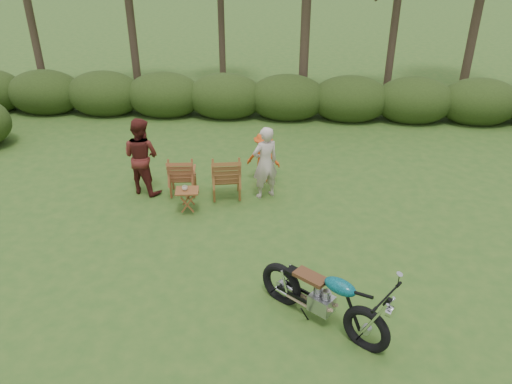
# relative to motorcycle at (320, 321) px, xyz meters

# --- Properties ---
(ground) EXTENTS (80.00, 80.00, 0.00)m
(ground) POSITION_rel_motorcycle_xyz_m (-0.69, 0.49, 0.00)
(ground) COLOR #2A4D19
(ground) RESTS_ON ground
(motorcycle) EXTENTS (2.28, 2.01, 1.27)m
(motorcycle) POSITION_rel_motorcycle_xyz_m (0.00, 0.00, 0.00)
(motorcycle) COLOR #0A828D
(motorcycle) RESTS_ON ground
(lawn_chair_right) EXTENTS (0.84, 0.84, 1.06)m
(lawn_chair_right) POSITION_rel_motorcycle_xyz_m (-1.98, 3.99, 0.00)
(lawn_chair_right) COLOR brown
(lawn_chair_right) RESTS_ON ground
(lawn_chair_left) EXTENTS (0.73, 0.73, 0.97)m
(lawn_chair_left) POSITION_rel_motorcycle_xyz_m (-3.00, 4.07, 0.00)
(lawn_chair_left) COLOR brown
(lawn_chair_left) RESTS_ON ground
(side_table) EXTENTS (0.56, 0.49, 0.53)m
(side_table) POSITION_rel_motorcycle_xyz_m (-2.74, 3.24, 0.26)
(side_table) COLOR brown
(side_table) RESTS_ON ground
(cup) EXTENTS (0.15, 0.15, 0.09)m
(cup) POSITION_rel_motorcycle_xyz_m (-2.78, 3.24, 0.57)
(cup) COLOR beige
(cup) RESTS_ON side_table
(adult_a) EXTENTS (0.74, 0.66, 1.70)m
(adult_a) POSITION_rel_motorcycle_xyz_m (-1.10, 4.05, 0.00)
(adult_a) COLOR #BFAC9D
(adult_a) RESTS_ON ground
(adult_b) EXTENTS (1.07, 0.96, 1.80)m
(adult_b) POSITION_rel_motorcycle_xyz_m (-3.92, 4.10, 0.00)
(adult_b) COLOR #531B17
(adult_b) RESTS_ON ground
(child) EXTENTS (0.87, 0.60, 1.25)m
(child) POSITION_rel_motorcycle_xyz_m (-1.19, 4.83, 0.00)
(child) COLOR #CF4713
(child) RESTS_ON ground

